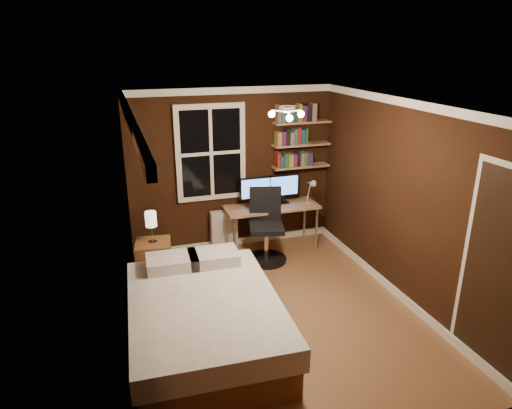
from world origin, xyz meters
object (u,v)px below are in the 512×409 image
object	(u,v)px
bedside_lamp	(152,227)
monitor_right	(284,189)
nightstand	(154,262)
office_chair	(266,233)
desk	(272,210)
monitor_left	(256,192)
desk_lamp	(311,191)
bed	(205,320)
radiator	(224,230)

from	to	relation	value
bedside_lamp	monitor_right	distance (m)	2.21
nightstand	office_chair	world-z (taller)	office_chair
desk	monitor_left	world-z (taller)	monitor_left
nightstand	desk_lamp	distance (m)	2.61
bedside_lamp	bed	bearing A→B (deg)	-77.36
bedside_lamp	radiator	xyz separation A→B (m)	(1.16, 0.73, -0.48)
desk_lamp	office_chair	distance (m)	1.00
nightstand	desk	xyz separation A→B (m)	(1.89, 0.55, 0.35)
desk	office_chair	distance (m)	0.50
bedside_lamp	desk_lamp	size ratio (longest dim) A/B	0.99
desk_lamp	radiator	bearing A→B (deg)	166.86
bed	bedside_lamp	xyz separation A→B (m)	(-0.36, 1.61, 0.48)
desk_lamp	bed	bearing A→B (deg)	-136.52
radiator	desk	size ratio (longest dim) A/B	0.43
desk	radiator	bearing A→B (deg)	165.95
desk	office_chair	size ratio (longest dim) A/B	1.34
monitor_left	bed	bearing A→B (deg)	-120.11
bed	monitor_left	world-z (taller)	monitor_left
office_chair	monitor_right	bearing A→B (deg)	59.99
monitor_left	desk_lamp	distance (m)	0.87
nightstand	radiator	world-z (taller)	radiator
radiator	monitor_right	bearing A→B (deg)	-6.51
bedside_lamp	monitor_left	size ratio (longest dim) A/B	0.86
nightstand	desk	size ratio (longest dim) A/B	0.39
bed	monitor_left	size ratio (longest dim) A/B	4.34
bedside_lamp	desk	size ratio (longest dim) A/B	0.30
bed	desk	distance (m)	2.66
bedside_lamp	nightstand	bearing A→B (deg)	0.00
radiator	monitor_left	world-z (taller)	monitor_left
desk	monitor_right	xyz separation A→B (m)	(0.23, 0.07, 0.30)
bedside_lamp	radiator	world-z (taller)	bedside_lamp
bed	desk	size ratio (longest dim) A/B	1.50
nightstand	monitor_left	size ratio (longest dim) A/B	1.14
bed	desk	bearing A→B (deg)	57.19
bedside_lamp	office_chair	distance (m)	1.71
bedside_lamp	monitor_right	xyz separation A→B (m)	(2.12, 0.62, 0.14)
monitor_right	bedside_lamp	bearing A→B (deg)	-163.71
desk	office_chair	bearing A→B (deg)	-119.87
radiator	monitor_left	distance (m)	0.80
office_chair	desk	bearing A→B (deg)	74.15
monitor_left	monitor_right	xyz separation A→B (m)	(0.47, 0.00, 0.00)
nightstand	bedside_lamp	distance (m)	0.51
nightstand	monitor_right	distance (m)	2.30
bedside_lamp	desk	bearing A→B (deg)	16.08
monitor_left	office_chair	size ratio (longest dim) A/B	0.46
radiator	office_chair	xyz separation A→B (m)	(0.50, -0.58, 0.12)
nightstand	radiator	bearing A→B (deg)	40.13
nightstand	desk_lamp	xyz separation A→B (m)	(2.49, 0.42, 0.63)
nightstand	office_chair	size ratio (longest dim) A/B	0.53
monitor_right	desk_lamp	world-z (taller)	monitor_right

